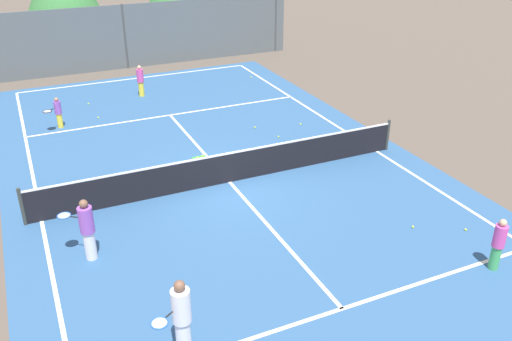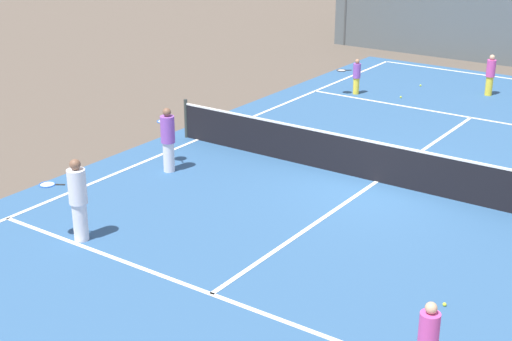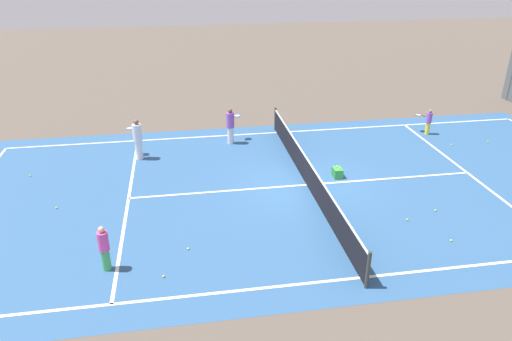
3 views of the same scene
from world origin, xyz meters
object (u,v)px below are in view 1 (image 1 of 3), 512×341
(tennis_ball_1, at_px, (300,124))
(tennis_ball_2, at_px, (278,137))
(player_3, at_px, (181,317))
(tennis_ball_7, at_px, (251,77))
(tennis_ball_8, at_px, (255,127))
(tennis_ball_10, at_px, (98,118))
(player_1, at_px, (498,244))
(tennis_ball_3, at_px, (413,227))
(player_4, at_px, (87,229))
(ball_crate, at_px, (200,163))
(tennis_ball_5, at_px, (466,230))
(tennis_ball_6, at_px, (89,104))
(player_2, at_px, (58,112))
(player_0, at_px, (140,80))

(tennis_ball_1, distance_m, tennis_ball_2, 1.54)
(player_3, bearing_deg, tennis_ball_7, 61.84)
(tennis_ball_7, relative_size, tennis_ball_8, 1.00)
(tennis_ball_10, bearing_deg, tennis_ball_7, 17.73)
(player_1, height_order, tennis_ball_3, player_1)
(player_4, bearing_deg, ball_crate, 41.48)
(tennis_ball_5, relative_size, tennis_ball_6, 1.00)
(player_3, bearing_deg, tennis_ball_1, 50.75)
(player_1, xyz_separation_m, player_2, (-8.23, 13.51, -0.06))
(player_2, height_order, player_4, player_4)
(player_4, relative_size, tennis_ball_8, 24.57)
(tennis_ball_1, height_order, tennis_ball_7, same)
(player_1, bearing_deg, player_3, 176.51)
(player_2, relative_size, ball_crate, 2.56)
(tennis_ball_6, bearing_deg, player_3, -92.46)
(tennis_ball_2, distance_m, tennis_ball_7, 7.54)
(tennis_ball_7, height_order, tennis_ball_8, same)
(player_0, bearing_deg, tennis_ball_7, 4.92)
(tennis_ball_1, relative_size, tennis_ball_3, 1.00)
(tennis_ball_3, distance_m, tennis_ball_10, 13.24)
(player_0, height_order, tennis_ball_3, player_0)
(player_4, height_order, tennis_ball_2, player_4)
(player_3, distance_m, tennis_ball_1, 12.27)
(tennis_ball_6, bearing_deg, tennis_ball_10, -87.36)
(player_0, height_order, ball_crate, player_0)
(tennis_ball_1, relative_size, tennis_ball_6, 1.00)
(player_0, relative_size, tennis_ball_6, 20.96)
(player_3, xyz_separation_m, ball_crate, (2.97, 7.51, -0.70))
(player_0, height_order, tennis_ball_1, player_0)
(player_4, bearing_deg, player_0, 70.47)
(player_0, height_order, player_3, player_3)
(player_0, distance_m, player_4, 12.27)
(player_3, xyz_separation_m, tennis_ball_10, (0.74, 13.46, -0.85))
(player_3, height_order, tennis_ball_1, player_3)
(tennis_ball_2, bearing_deg, player_1, -83.39)
(player_1, height_order, player_4, player_4)
(ball_crate, distance_m, tennis_ball_5, 8.23)
(player_1, height_order, player_3, player_3)
(player_3, distance_m, tennis_ball_8, 11.62)
(tennis_ball_10, bearing_deg, tennis_ball_3, -62.26)
(player_4, height_order, tennis_ball_6, player_4)
(player_1, xyz_separation_m, tennis_ball_7, (1.07, 16.41, -0.66))
(player_1, bearing_deg, player_4, 152.97)
(player_1, xyz_separation_m, tennis_ball_1, (0.27, 9.94, -0.66))
(ball_crate, relative_size, tennis_ball_2, 7.09)
(player_3, height_order, tennis_ball_5, player_3)
(ball_crate, bearing_deg, tennis_ball_5, -51.63)
(tennis_ball_6, distance_m, tennis_ball_10, 1.83)
(player_2, xyz_separation_m, player_4, (-0.34, -9.14, 0.21))
(tennis_ball_6, bearing_deg, player_0, 4.65)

